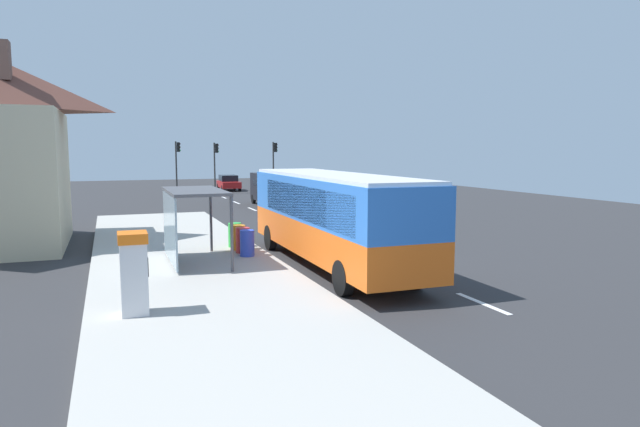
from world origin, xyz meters
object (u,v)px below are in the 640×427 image
at_px(traffic_light_far_side, 177,159).
at_px(bus_shelter, 186,207).
at_px(traffic_light_median, 216,160).
at_px(white_van, 272,187).
at_px(sedan_near, 229,182).
at_px(bus, 331,214).
at_px(ticket_machine, 134,273).
at_px(recycling_bin_orange, 239,237).
at_px(recycling_bin_green, 235,235).
at_px(recycling_bin_blue, 247,243).
at_px(recycling_bin_red, 243,240).
at_px(traffic_light_near_side, 274,159).

height_order(traffic_light_far_side, bus_shelter, traffic_light_far_side).
bearing_deg(traffic_light_median, white_van, -81.74).
bearing_deg(bus_shelter, sedan_near, 76.27).
height_order(bus, traffic_light_far_side, traffic_light_far_side).
distance_m(ticket_machine, recycling_bin_orange, 8.59).
relative_size(bus, recycling_bin_green, 11.61).
xyz_separation_m(recycling_bin_blue, recycling_bin_red, (0.00, 0.70, 0.00)).
xyz_separation_m(recycling_bin_green, traffic_light_near_side, (9.70, 27.79, 2.50)).
distance_m(recycling_bin_green, bus_shelter, 3.69).
bearing_deg(sedan_near, ticket_machine, -104.47).
relative_size(sedan_near, traffic_light_far_side, 0.94).
bearing_deg(bus, bus_shelter, 162.13).
relative_size(white_van, traffic_light_near_side, 1.10).
xyz_separation_m(bus, recycling_bin_red, (-2.49, 2.70, -1.19)).
bearing_deg(recycling_bin_green, bus_shelter, -130.58).
bearing_deg(recycling_bin_red, white_van, 70.84).
bearing_deg(bus_shelter, recycling_bin_orange, 40.40).
distance_m(sedan_near, traffic_light_far_side, 7.41).
height_order(bus, recycling_bin_blue, bus).
xyz_separation_m(bus, ticket_machine, (-6.64, -4.11, -0.67)).
distance_m(recycling_bin_red, traffic_light_median, 31.23).
relative_size(white_van, recycling_bin_red, 5.49).
distance_m(traffic_light_median, bus_shelter, 32.71).
height_order(recycling_bin_orange, bus_shelter, bus_shelter).
bearing_deg(bus_shelter, recycling_bin_green, 49.42).
relative_size(recycling_bin_red, traffic_light_median, 0.20).
relative_size(white_van, traffic_light_median, 1.12).
bearing_deg(recycling_bin_orange, recycling_bin_green, 90.00).
bearing_deg(recycling_bin_red, recycling_bin_orange, 90.00).
distance_m(recycling_bin_red, recycling_bin_green, 1.40).
bearing_deg(white_van, recycling_bin_blue, -108.51).
distance_m(bus, sedan_near, 37.40).
bearing_deg(recycling_bin_blue, traffic_light_median, 81.68).
xyz_separation_m(recycling_bin_orange, traffic_light_far_side, (1.10, 29.29, 2.51)).
xyz_separation_m(recycling_bin_blue, traffic_light_median, (4.60, 31.49, 2.46)).
relative_size(sedan_near, recycling_bin_blue, 4.71).
xyz_separation_m(recycling_bin_orange, traffic_light_near_side, (9.70, 28.49, 2.50)).
bearing_deg(traffic_light_median, recycling_bin_green, -98.90).
xyz_separation_m(bus, bus_shelter, (-4.70, 1.52, 0.25)).
height_order(white_van, recycling_bin_orange, white_van).
bearing_deg(bus, ticket_machine, -148.26).
relative_size(white_van, bus_shelter, 1.30).
relative_size(white_van, recycling_bin_orange, 5.49).
xyz_separation_m(recycling_bin_green, bus_shelter, (-2.21, -2.58, 1.44)).
height_order(recycling_bin_blue, traffic_light_median, traffic_light_median).
bearing_deg(bus, traffic_light_median, 86.39).
bearing_deg(recycling_bin_orange, white_van, 70.14).
distance_m(recycling_bin_orange, recycling_bin_green, 0.70).
distance_m(recycling_bin_red, traffic_light_far_side, 30.11).
height_order(recycling_bin_green, traffic_light_near_side, traffic_light_near_side).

